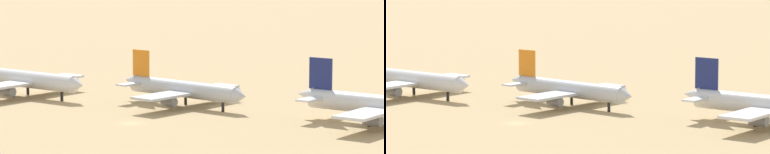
# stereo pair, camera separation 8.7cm
# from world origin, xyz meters

# --- Properties ---
(ground) EXTENTS (4000.00, 4000.00, 0.00)m
(ground) POSITION_xyz_m (0.00, 0.00, 0.00)
(ground) COLOR tan
(parked_jet_white_1) EXTENTS (40.81, 34.69, 13.49)m
(parked_jet_white_1) POSITION_xyz_m (-45.14, 21.13, 4.42)
(parked_jet_white_1) COLOR silver
(parked_jet_white_1) RESTS_ON ground
(parked_jet_orange_2) EXTENTS (38.18, 32.67, 12.68)m
(parked_jet_orange_2) POSITION_xyz_m (-1.87, 26.54, 4.16)
(parked_jet_orange_2) COLOR silver
(parked_jet_orange_2) RESTS_ON ground
(parked_jet_navy_3) EXTENTS (41.61, 35.28, 13.74)m
(parked_jet_navy_3) POSITION_xyz_m (48.66, 23.87, 4.50)
(parked_jet_navy_3) COLOR silver
(parked_jet_navy_3) RESTS_ON ground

